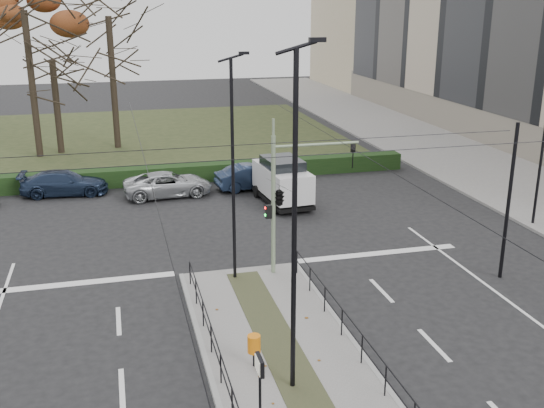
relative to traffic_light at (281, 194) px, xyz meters
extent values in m
plane|color=black|center=(-1.51, -4.32, -3.25)|extent=(140.00, 140.00, 0.00)
cube|color=#64625F|center=(-1.51, -6.82, -3.18)|extent=(4.40, 15.00, 0.14)
cube|color=#64625F|center=(16.49, 17.68, -3.18)|extent=(8.00, 90.00, 0.14)
cube|color=#273018|center=(-7.51, 27.68, -3.20)|extent=(38.00, 26.00, 0.10)
cube|color=black|center=(-7.51, 14.28, -2.75)|extent=(38.00, 1.00, 1.00)
cube|color=black|center=(20.44, 19.68, 6.65)|extent=(0.10, 50.96, 14.76)
cylinder|color=black|center=(-3.56, -0.32, -2.66)|extent=(0.04, 0.04, 0.90)
cylinder|color=black|center=(0.54, -0.32, -2.66)|extent=(0.04, 0.04, 0.90)
cylinder|color=black|center=(-3.56, -6.92, -2.21)|extent=(0.04, 13.20, 0.04)
cylinder|color=black|center=(0.54, -6.92, -2.21)|extent=(0.04, 13.20, 0.04)
cylinder|color=black|center=(8.09, -2.32, -0.25)|extent=(0.14, 0.14, 6.00)
cylinder|color=black|center=(-1.51, -3.32, 2.25)|extent=(20.00, 0.02, 0.02)
cylinder|color=black|center=(-1.51, -1.32, 2.25)|extent=(20.00, 0.02, 0.02)
cylinder|color=black|center=(-5.01, -6.32, 2.05)|extent=(0.02, 34.00, 0.02)
cylinder|color=black|center=(1.99, -6.32, 2.05)|extent=(0.02, 34.00, 0.02)
cylinder|color=gray|center=(-0.31, 0.00, -0.44)|extent=(0.16, 0.16, 5.34)
cylinder|color=gray|center=(1.33, 0.00, 1.82)|extent=(3.29, 0.10, 0.10)
imported|color=black|center=(2.77, 0.00, 1.31)|extent=(0.19, 0.21, 0.92)
imported|color=black|center=(-0.09, 0.00, -0.03)|extent=(0.89, 2.09, 0.82)
cube|color=black|center=(-0.50, 0.00, -0.64)|extent=(0.23, 0.16, 0.51)
sphere|color=#FF0C0C|center=(-0.60, 0.00, -0.49)|extent=(0.11, 0.11, 0.11)
sphere|color=#0CE533|center=(-0.60, 0.00, -0.77)|extent=(0.11, 0.11, 0.11)
cylinder|color=black|center=(-2.49, -6.31, -2.87)|extent=(0.08, 0.08, 0.48)
cylinder|color=orange|center=(-2.49, -6.31, -2.40)|extent=(0.38, 0.38, 0.52)
cylinder|color=black|center=(-3.01, -9.26, -2.12)|extent=(0.07, 0.07, 1.99)
cube|color=black|center=(-3.01, -9.26, -1.22)|extent=(0.10, 0.55, 0.42)
cube|color=white|center=(-3.07, -9.26, -1.22)|extent=(0.02, 0.48, 0.35)
cylinder|color=black|center=(-1.70, -7.53, 1.37)|extent=(0.13, 0.13, 8.95)
cube|color=black|center=(-1.20, -7.53, 6.01)|extent=(0.39, 0.16, 0.11)
cylinder|color=black|center=(-1.85, -0.14, 0.96)|extent=(0.12, 0.12, 8.14)
cube|color=black|center=(-1.39, -0.14, 5.18)|extent=(0.36, 0.14, 0.10)
imported|color=#1C2841|center=(-8.70, 13.24, -2.58)|extent=(4.76, 2.24, 1.34)
imported|color=#A3A6AA|center=(-3.23, 11.64, -2.59)|extent=(4.89, 2.53, 1.32)
cube|color=silver|center=(2.43, 8.82, -2.03)|extent=(2.24, 4.59, 1.44)
cube|color=black|center=(2.43, 8.82, -1.16)|extent=(1.92, 2.58, 0.67)
cube|color=black|center=(2.43, 8.82, -2.95)|extent=(2.29, 4.68, 0.18)
cylinder|color=black|center=(3.49, 7.44, -2.92)|extent=(0.28, 0.68, 0.66)
cylinder|color=black|center=(1.63, 7.28, -2.92)|extent=(0.28, 0.68, 0.66)
cylinder|color=black|center=(3.23, 10.36, -2.92)|extent=(0.28, 0.68, 0.66)
cylinder|color=black|center=(1.37, 10.20, -2.92)|extent=(0.28, 0.68, 0.66)
cylinder|color=black|center=(-10.82, 22.76, 1.60)|extent=(0.44, 0.44, 9.50)
ellipsoid|color=#5A2A14|center=(-10.82, 22.76, 6.35)|extent=(9.84, 9.84, 5.97)
cylinder|color=black|center=(-5.64, 24.34, 1.39)|extent=(0.44, 0.44, 9.08)
cylinder|color=black|center=(-9.49, 23.60, 0.00)|extent=(0.44, 0.44, 6.29)
imported|color=#1C2841|center=(1.54, 11.88, -2.56)|extent=(4.34, 1.92, 1.38)
camera|label=1|loc=(-5.92, -21.89, 6.84)|focal=42.00mm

